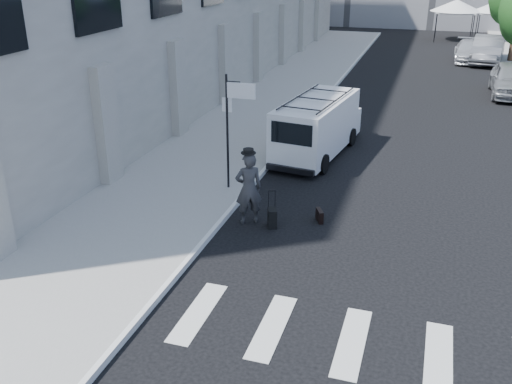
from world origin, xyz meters
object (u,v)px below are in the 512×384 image
Objects in this scene: briefcase at (320,216)px; cargo_van at (318,126)px; parked_car_b at (488,49)px; parked_car_c at (470,51)px; suitcase at (272,218)px; businessman at (249,189)px; parked_car_a at (512,80)px.

briefcase is 5.70m from cargo_van.
parked_car_c is (-1.10, 0.18, -0.19)m from parked_car_b.
cargo_van is (-0.10, 6.21, 0.80)m from suitcase.
briefcase is at bearing 9.73° from suitcase.
parked_car_c reaches higher than briefcase.
businessman is 28.10m from parked_car_c.
cargo_van is at bearing -126.37° from businessman.
cargo_van reaches higher than parked_car_b.
businessman is 6.17m from cargo_van.
businessman is at bearing -103.08° from parked_car_c.
cargo_van is 22.13m from parked_car_b.
parked_car_a is 9.60m from parked_car_c.
parked_car_a reaches higher than parked_car_c.
suitcase is 28.09m from parked_car_b.
parked_car_b reaches higher than parked_car_c.
suitcase is at bearing -112.26° from parked_car_a.
parked_car_b is at bearing -136.17° from businessman.
suitcase is at bearing -174.20° from briefcase.
suitcase is 6.26m from cargo_van.
briefcase is 0.08× the size of parked_car_b.
suitcase is 0.18× the size of cargo_van.
businessman is 28.19m from parked_car_b.
parked_car_c is at bearing 55.84° from suitcase.
parked_car_a is 0.92× the size of parked_car_b.
parked_car_a is (8.12, 17.94, -0.18)m from businessman.
parked_car_a is at bearing -78.99° from parked_car_b.
parked_car_b is (7.45, 27.18, -0.15)m from businessman.
cargo_van is at bearing 76.40° from briefcase.
parked_car_c is (4.51, 26.71, 0.50)m from briefcase.
cargo_van is at bearing -101.19° from parked_car_b.
businessman reaches higher than parked_car_c.
suitcase is at bearing -81.62° from cargo_van.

